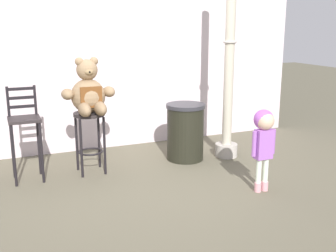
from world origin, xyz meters
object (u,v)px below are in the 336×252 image
teddy_bear (89,93)px  bar_chair_empty (25,126)px  bar_stool_with_teddy (90,130)px  child_walking (264,133)px  trash_bin (185,132)px  lamppost (229,80)px

teddy_bear → bar_chair_empty: size_ratio=0.60×
bar_stool_with_teddy → child_walking: (1.62, -1.35, 0.13)m
trash_bin → lamppost: 0.92m
teddy_bear → child_walking: size_ratio=0.73×
child_walking → lamppost: size_ratio=0.34×
lamppost → bar_chair_empty: (-2.67, 0.15, -0.43)m
trash_bin → bar_chair_empty: 2.09m
teddy_bear → trash_bin: (1.32, 0.04, -0.63)m
bar_stool_with_teddy → trash_bin: trash_bin is taller
lamppost → bar_chair_empty: 2.71m
bar_stool_with_teddy → bar_chair_empty: 0.77m
bar_stool_with_teddy → child_walking: 2.11m
bar_stool_with_teddy → child_walking: size_ratio=0.83×
child_walking → trash_bin: size_ratio=1.20×
child_walking → lamppost: (0.29, 1.25, 0.41)m
child_walking → trash_bin: (-0.30, 1.36, -0.28)m
bar_stool_with_teddy → bar_chair_empty: size_ratio=0.69×
bar_stool_with_teddy → trash_bin: size_ratio=0.99×
teddy_bear → trash_bin: size_ratio=0.87×
bar_stool_with_teddy → teddy_bear: (0.00, -0.03, 0.47)m
child_walking → trash_bin: 1.42m
bar_stool_with_teddy → trash_bin: 1.33m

